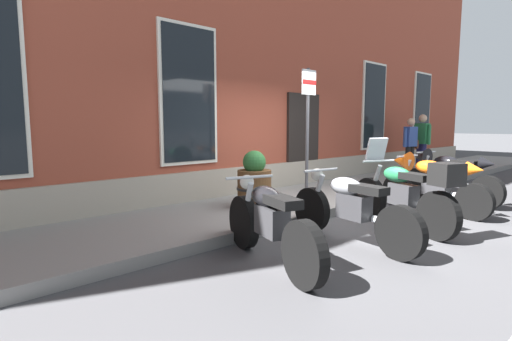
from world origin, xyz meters
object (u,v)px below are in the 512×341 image
Objects in this scene: motorcycle_black_sport at (446,174)px; barrel_planter at (254,183)px; motorcycle_orange_sport at (429,180)px; motorcycle_green_touring at (406,192)px; parking_sign at (308,116)px; motorcycle_grey_naked at (350,208)px; pedestrian_blue_top at (410,143)px; pedestrian_striped_shirt at (422,140)px; motorcycle_black_naked at (269,223)px.

motorcycle_black_sport is 4.09m from barrel_planter.
motorcycle_black_sport is at bearing 7.63° from motorcycle_orange_sport.
motorcycle_orange_sport is at bearing -38.48° from barrel_planter.
motorcycle_green_touring is 0.83× the size of parking_sign.
motorcycle_black_sport reaches higher than motorcycle_orange_sport.
motorcycle_green_touring is 1.49m from motorcycle_orange_sport.
parking_sign is at bearing 90.21° from motorcycle_green_touring.
motorcycle_grey_naked is at bearing -176.29° from motorcycle_black_sport.
pedestrian_blue_top is 1.65× the size of barrel_planter.
parking_sign reaches higher than pedestrian_striped_shirt.
pedestrian_striped_shirt is at bearing 4.94° from parking_sign.
motorcycle_grey_naked is 2.43m from parking_sign.
pedestrian_blue_top is at bearing 6.15° from parking_sign.
barrel_planter reaches higher than motorcycle_black_sport.
motorcycle_black_naked is 0.98× the size of motorcycle_orange_sport.
motorcycle_green_touring is 2.22m from parking_sign.
motorcycle_green_touring is at bearing -89.79° from parking_sign.
pedestrian_blue_top is at bearing 29.61° from motorcycle_orange_sport.
motorcycle_green_touring is at bearing -155.11° from pedestrian_blue_top.
pedestrian_striped_shirt reaches higher than pedestrian_blue_top.
pedestrian_blue_top is at bearing 37.34° from motorcycle_black_sport.
motorcycle_green_touring is at bearing -8.72° from motorcycle_grey_naked.
parking_sign is at bearing -19.02° from barrel_planter.
parking_sign is at bearing -175.06° from pedestrian_striped_shirt.
pedestrian_blue_top is (7.87, 2.12, 0.57)m from motorcycle_black_naked.
motorcycle_black_naked is 2.06× the size of barrel_planter.
motorcycle_grey_naked is 3.87m from motorcycle_black_sport.
pedestrian_blue_top is at bearing 2.06° from barrel_planter.
barrel_planter is (1.53, 1.89, 0.09)m from motorcycle_black_naked.
pedestrian_striped_shirt is (5.93, 2.41, 0.56)m from motorcycle_green_touring.
motorcycle_black_naked is 1.35m from motorcycle_grey_naked.
motorcycle_green_touring is (1.20, -0.18, 0.09)m from motorcycle_grey_naked.
motorcycle_black_sport is at bearing 3.71° from motorcycle_grey_naked.
motorcycle_black_sport is 3.24m from parking_sign.
parking_sign reaches higher than motorcycle_green_touring.
motorcycle_black_naked is 4.01m from motorcycle_orange_sport.
pedestrian_striped_shirt reaches higher than motorcycle_black_sport.
motorcycle_orange_sport is (1.46, 0.28, 0.01)m from motorcycle_green_touring.
pedestrian_striped_shirt is (8.47, 2.06, 0.64)m from motorcycle_black_naked.
motorcycle_black_naked is at bearing -129.05° from barrel_planter.
motorcycle_black_naked is 2.57m from motorcycle_green_touring.
motorcycle_black_naked is 0.83× the size of parking_sign.
motorcycle_green_touring reaches higher than barrel_planter.
motorcycle_grey_naked is 0.89× the size of parking_sign.
pedestrian_striped_shirt reaches higher than barrel_planter.
parking_sign is at bearing 31.33° from motorcycle_black_naked.
motorcycle_grey_naked is at bearing -95.37° from barrel_planter.
pedestrian_blue_top reaches higher than motorcycle_grey_naked.
motorcycle_grey_naked is at bearing -7.07° from motorcycle_black_naked.
motorcycle_green_touring is 5.89m from pedestrian_blue_top.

